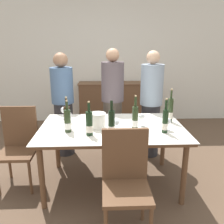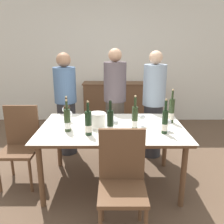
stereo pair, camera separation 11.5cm
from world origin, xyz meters
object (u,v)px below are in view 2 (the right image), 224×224
chair_left_end (21,140)px  person_guest_left (115,104)px  wine_bottle_2 (171,111)px  wine_glass_3 (65,110)px  wine_bottle_0 (67,121)px  person_guest_right (154,106)px  wine_bottle_5 (165,122)px  wine_glass_2 (168,123)px  chair_near_front (122,177)px  wine_glass_1 (69,114)px  ice_bucket (98,120)px  wine_glass_4 (142,117)px  wine_bottle_1 (135,119)px  sideboard_cabinet (121,103)px  person_host (66,105)px  wine_glass_0 (116,123)px  wine_bottle_3 (67,118)px  wine_bottle_4 (110,124)px  dining_table (112,132)px

chair_left_end → person_guest_left: 1.41m
wine_bottle_2 → wine_glass_3: wine_bottle_2 is taller
wine_bottle_0 → wine_glass_3: 0.50m
person_guest_right → wine_bottle_5: bearing=-92.9°
chair_left_end → wine_glass_2: bearing=-7.6°
chair_near_front → wine_glass_1: bearing=123.6°
wine_bottle_0 → wine_glass_3: bearing=103.2°
ice_bucket → person_guest_right: (0.79, 0.81, -0.05)m
wine_glass_4 → wine_bottle_1: bearing=-127.7°
wine_glass_1 → wine_glass_3: 0.18m
sideboard_cabinet → wine_bottle_5: wine_bottle_5 is taller
person_host → chair_left_end: bearing=-118.5°
ice_bucket → wine_glass_3: 0.58m
wine_glass_2 → wine_glass_0: bearing=-175.8°
wine_bottle_2 → wine_glass_2: bearing=-110.0°
wine_glass_1 → chair_left_end: chair_left_end is taller
wine_bottle_2 → person_host: (-1.43, 0.73, -0.11)m
wine_bottle_5 → wine_glass_1: (-1.10, 0.39, -0.03)m
wine_bottle_3 → wine_bottle_4: 0.56m
wine_bottle_3 → wine_glass_1: bearing=95.4°
wine_bottle_2 → wine_glass_2: wine_bottle_2 is taller
wine_glass_3 → chair_near_front: chair_near_front is taller
wine_bottle_5 → wine_glass_3: wine_bottle_5 is taller
wine_bottle_4 → wine_glass_3: wine_bottle_4 is taller
wine_bottle_5 → person_guest_left: size_ratio=0.24×
wine_bottle_1 → person_host: 1.38m
wine_bottle_5 → person_host: person_host is taller
sideboard_cabinet → person_guest_left: 1.57m
dining_table → wine_glass_4: size_ratio=10.93×
ice_bucket → wine_bottle_2: 0.91m
ice_bucket → wine_bottle_1: wine_bottle_1 is taller
wine_glass_1 → person_host: size_ratio=0.09×
wine_bottle_4 → wine_bottle_5: size_ratio=1.01×
sideboard_cabinet → wine_bottle_5: bearing=-81.5°
wine_glass_2 → wine_glass_3: bearing=158.4°
ice_bucket → wine_glass_4: ice_bucket is taller
dining_table → wine_glass_1: (-0.53, 0.18, 0.17)m
dining_table → wine_bottle_5: size_ratio=4.37×
dining_table → wine_glass_4: (0.35, 0.02, 0.18)m
wine_bottle_0 → wine_glass_0: wine_bottle_0 is taller
chair_left_end → chair_near_front: chair_near_front is taller
wine_bottle_1 → wine_glass_4: 0.16m
chair_left_end → person_guest_right: bearing=21.6°
wine_bottle_4 → wine_glass_0: size_ratio=2.62×
ice_bucket → wine_glass_2: ice_bucket is taller
dining_table → wine_glass_2: size_ratio=11.74×
person_guest_right → wine_bottle_3: bearing=-143.7°
sideboard_cabinet → wine_glass_2: size_ratio=11.17×
wine_glass_1 → wine_bottle_1: bearing=-19.9°
chair_near_front → person_host: size_ratio=0.61×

